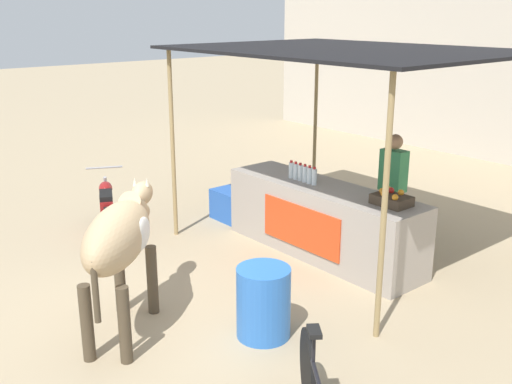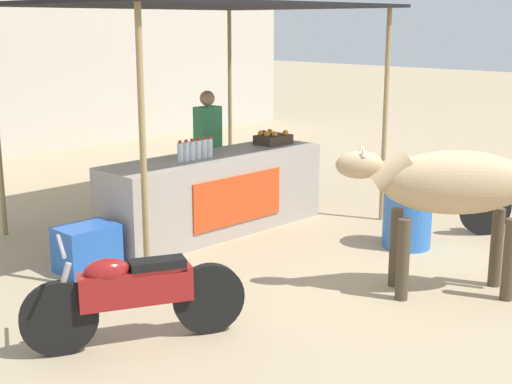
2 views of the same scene
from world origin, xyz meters
TOP-DOWN VIEW (x-y plane):
  - ground_plane at (0.00, 0.00)m, footprint 60.00×60.00m
  - stall_counter at (0.00, 2.20)m, footprint 3.00×0.82m
  - stall_awning at (0.00, 2.50)m, footprint 4.20×3.20m
  - water_bottle_row at (-0.35, 2.15)m, footprint 0.52×0.07m
  - fruit_crate at (1.07, 2.25)m, footprint 0.44×0.32m
  - vendor_behind_counter at (0.55, 2.95)m, footprint 0.34×0.22m
  - cooler_box at (-1.89, 2.10)m, footprint 0.60×0.44m
  - water_barrel at (1.13, 0.18)m, footprint 0.55×0.55m
  - cow at (0.16, -0.86)m, footprint 1.54×1.55m
  - motorcycle_parked at (-2.58, 0.31)m, footprint 1.66×0.92m

SIDE VIEW (x-z plane):
  - ground_plane at x=0.00m, z-range 0.00..0.00m
  - cooler_box at x=-1.89m, z-range 0.00..0.48m
  - water_barrel at x=1.13m, z-range 0.00..0.74m
  - motorcycle_parked at x=-2.58m, z-range -0.02..0.88m
  - stall_counter at x=0.00m, z-range 0.00..0.96m
  - vendor_behind_counter at x=0.55m, z-range 0.02..1.67m
  - fruit_crate at x=1.07m, z-range 0.94..1.12m
  - cow at x=0.16m, z-range 0.32..1.75m
  - water_bottle_row at x=-0.35m, z-range 0.95..1.20m
  - stall_awning at x=0.00m, z-range 1.26..3.99m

